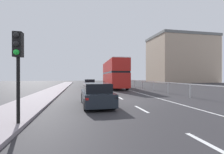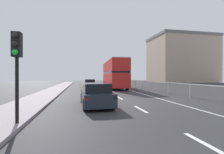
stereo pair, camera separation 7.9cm
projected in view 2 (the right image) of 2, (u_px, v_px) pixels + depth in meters
ground_plane at (124, 101)px, 12.22m from camera, size 75.07×120.00×0.10m
near_sidewalk_kerb at (32, 102)px, 10.91m from camera, size 2.57×80.00×0.14m
lane_paint_markings at (120, 90)px, 21.32m from camera, size 3.23×46.00×0.01m
bridge_side_railing at (148, 83)px, 22.22m from camera, size 0.10×42.00×1.22m
distant_building_block at (181, 59)px, 52.04m from camera, size 19.22×13.11×14.96m
double_decker_bus_red at (114, 74)px, 25.28m from camera, size 2.93×11.43×4.31m
hatchback_car_near at (96, 95)px, 10.00m from camera, size 1.87×4.29×1.42m
traffic_signal_pole at (17, 55)px, 5.72m from camera, size 0.30×0.42×3.30m
sedan_car_ahead at (90, 83)px, 27.92m from camera, size 1.95×4.59×1.35m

